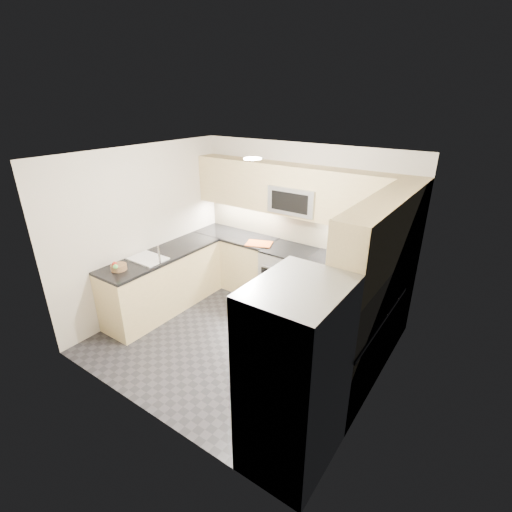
% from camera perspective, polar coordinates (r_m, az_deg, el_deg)
% --- Properties ---
extents(floor, '(3.60, 3.20, 0.00)m').
position_cam_1_polar(floor, '(5.29, -2.22, -12.77)').
color(floor, black).
rests_on(floor, ground).
extents(ceiling, '(3.60, 3.20, 0.02)m').
position_cam_1_polar(ceiling, '(4.31, -2.75, 15.11)').
color(ceiling, beige).
rests_on(ceiling, wall_back).
extents(wall_back, '(3.60, 0.02, 2.50)m').
position_cam_1_polar(wall_back, '(5.93, 6.95, 4.84)').
color(wall_back, beige).
rests_on(wall_back, floor).
extents(wall_front, '(3.60, 0.02, 2.50)m').
position_cam_1_polar(wall_front, '(3.67, -17.89, -8.54)').
color(wall_front, beige).
rests_on(wall_front, floor).
extents(wall_left, '(0.02, 3.20, 2.50)m').
position_cam_1_polar(wall_left, '(5.86, -16.67, 3.78)').
color(wall_left, beige).
rests_on(wall_left, floor).
extents(wall_right, '(0.02, 3.20, 2.50)m').
position_cam_1_polar(wall_right, '(3.95, 18.98, -6.27)').
color(wall_right, beige).
rests_on(wall_right, floor).
extents(base_cab_back_left, '(1.42, 0.60, 0.90)m').
position_cam_1_polar(base_cab_back_left, '(6.54, -3.09, -0.74)').
color(base_cab_back_left, '#D3BB7F').
rests_on(base_cab_back_left, floor).
extents(base_cab_back_right, '(1.42, 0.60, 0.90)m').
position_cam_1_polar(base_cab_back_right, '(5.60, 14.95, -5.94)').
color(base_cab_back_right, '#D3BB7F').
rests_on(base_cab_back_right, floor).
extents(base_cab_right, '(0.60, 1.70, 0.90)m').
position_cam_1_polar(base_cab_right, '(4.57, 14.55, -13.27)').
color(base_cab_right, '#D3BB7F').
rests_on(base_cab_right, floor).
extents(base_cab_peninsula, '(0.60, 2.00, 0.90)m').
position_cam_1_polar(base_cab_peninsula, '(5.95, -13.95, -4.01)').
color(base_cab_peninsula, '#D3BB7F').
rests_on(base_cab_peninsula, floor).
extents(countertop_back_left, '(1.42, 0.63, 0.04)m').
position_cam_1_polar(countertop_back_left, '(6.36, -3.18, 3.13)').
color(countertop_back_left, black).
rests_on(countertop_back_left, base_cab_back_left).
extents(countertop_back_right, '(1.42, 0.63, 0.04)m').
position_cam_1_polar(countertop_back_right, '(5.39, 15.46, -1.58)').
color(countertop_back_right, black).
rests_on(countertop_back_right, base_cab_back_right).
extents(countertop_right, '(0.63, 1.70, 0.04)m').
position_cam_1_polar(countertop_right, '(4.31, 15.19, -8.24)').
color(countertop_right, black).
rests_on(countertop_right, base_cab_right).
extents(countertop_peninsula, '(0.63, 2.00, 0.04)m').
position_cam_1_polar(countertop_peninsula, '(5.76, -14.40, 0.15)').
color(countertop_peninsula, black).
rests_on(countertop_peninsula, base_cab_peninsula).
extents(upper_cab_back, '(3.60, 0.35, 0.75)m').
position_cam_1_polar(upper_cab_back, '(5.62, 6.37, 9.94)').
color(upper_cab_back, '#D3BB7F').
rests_on(upper_cab_back, wall_back).
extents(upper_cab_right, '(0.35, 1.95, 0.75)m').
position_cam_1_polar(upper_cab_right, '(4.00, 18.84, 3.23)').
color(upper_cab_right, '#D3BB7F').
rests_on(upper_cab_right, wall_right).
extents(backsplash_back, '(3.60, 0.01, 0.51)m').
position_cam_1_polar(backsplash_back, '(5.94, 6.90, 4.32)').
color(backsplash_back, '#C3B28D').
rests_on(backsplash_back, wall_back).
extents(backsplash_right, '(0.01, 2.30, 0.51)m').
position_cam_1_polar(backsplash_right, '(4.37, 20.58, -4.38)').
color(backsplash_right, '#C3B28D').
rests_on(backsplash_right, wall_right).
extents(gas_range, '(0.76, 0.65, 0.91)m').
position_cam_1_polar(gas_range, '(5.97, 5.09, -3.23)').
color(gas_range, '#ADB0B6').
rests_on(gas_range, floor).
extents(range_cooktop, '(0.76, 0.65, 0.03)m').
position_cam_1_polar(range_cooktop, '(5.78, 5.25, 0.86)').
color(range_cooktop, black).
rests_on(range_cooktop, gas_range).
extents(oven_door_glass, '(0.62, 0.02, 0.45)m').
position_cam_1_polar(oven_door_glass, '(5.71, 3.42, -4.50)').
color(oven_door_glass, black).
rests_on(oven_door_glass, gas_range).
extents(oven_handle, '(0.60, 0.02, 0.02)m').
position_cam_1_polar(oven_handle, '(5.58, 3.38, -2.12)').
color(oven_handle, '#B2B5BA').
rests_on(oven_handle, gas_range).
extents(microwave, '(0.76, 0.40, 0.40)m').
position_cam_1_polar(microwave, '(5.63, 6.19, 8.66)').
color(microwave, '#95989C').
rests_on(microwave, upper_cab_back).
extents(microwave_door, '(0.60, 0.01, 0.28)m').
position_cam_1_polar(microwave_door, '(5.46, 5.13, 8.23)').
color(microwave_door, black).
rests_on(microwave_door, microwave).
extents(refrigerator, '(0.70, 0.90, 1.80)m').
position_cam_1_polar(refrigerator, '(3.36, 6.00, -18.21)').
color(refrigerator, '#95999D').
rests_on(refrigerator, floor).
extents(fridge_handle_left, '(0.02, 0.02, 1.20)m').
position_cam_1_polar(fridge_handle_left, '(3.35, -1.31, -16.94)').
color(fridge_handle_left, '#B2B5BA').
rests_on(fridge_handle_left, refrigerator).
extents(fridge_handle_right, '(0.02, 0.02, 1.20)m').
position_cam_1_polar(fridge_handle_right, '(3.59, 2.18, -13.87)').
color(fridge_handle_right, '#B2B5BA').
rests_on(fridge_handle_right, refrigerator).
extents(sink_basin, '(0.52, 0.38, 0.16)m').
position_cam_1_polar(sink_basin, '(5.63, -16.24, -1.05)').
color(sink_basin, white).
rests_on(sink_basin, base_cab_peninsula).
extents(faucet, '(0.03, 0.03, 0.28)m').
position_cam_1_polar(faucet, '(5.36, -14.70, 0.23)').
color(faucet, silver).
rests_on(faucet, countertop_peninsula).
extents(utensil_bowl, '(0.32, 0.32, 0.14)m').
position_cam_1_polar(utensil_bowl, '(5.24, 18.42, -1.62)').
color(utensil_bowl, '#50BC54').
rests_on(utensil_bowl, countertop_back_right).
extents(cutting_board, '(0.48, 0.41, 0.01)m').
position_cam_1_polar(cutting_board, '(5.94, 0.47, 1.93)').
color(cutting_board, '#D35113').
rests_on(cutting_board, countertop_back_left).
extents(fruit_basket, '(0.21, 0.21, 0.08)m').
position_cam_1_polar(fruit_basket, '(5.38, -20.37, -1.62)').
color(fruit_basket, olive).
rests_on(fruit_basket, countertop_peninsula).
extents(fruit_apple, '(0.06, 0.06, 0.06)m').
position_cam_1_polar(fruit_apple, '(5.30, -20.94, -1.15)').
color(fruit_apple, '#9F1D12').
rests_on(fruit_apple, fruit_basket).
extents(fruit_pear, '(0.06, 0.06, 0.06)m').
position_cam_1_polar(fruit_pear, '(5.22, -20.81, -1.54)').
color(fruit_pear, '#58C554').
rests_on(fruit_pear, fruit_basket).
extents(dish_towel_check, '(0.18, 0.08, 0.35)m').
position_cam_1_polar(dish_towel_check, '(5.65, 2.97, -3.68)').
color(dish_towel_check, silver).
rests_on(dish_towel_check, oven_handle).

